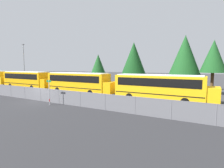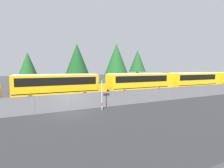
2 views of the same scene
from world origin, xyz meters
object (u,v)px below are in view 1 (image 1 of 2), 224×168
at_px(school_bus_2, 27,79).
at_px(tree_2, 185,57).
at_px(street_sign, 49,92).
at_px(tree_3, 98,65).
at_px(tree_1, 214,57).
at_px(light_pole, 24,63).
at_px(school_bus_3, 79,81).
at_px(school_bus_4, 160,86).
at_px(tree_0, 134,60).

distance_m(school_bus_2, tree_2, 28.89).
bearing_deg(tree_2, street_sign, -121.76).
relative_size(tree_2, tree_3, 1.38).
height_order(tree_1, tree_2, tree_2).
xyz_separation_m(light_pole, tree_1, (38.85, 3.43, 0.55)).
relative_size(school_bus_3, tree_3, 1.73).
bearing_deg(tree_3, tree_2, -0.03).
bearing_deg(tree_2, light_pole, -171.10).
height_order(school_bus_4, street_sign, school_bus_4).
bearing_deg(street_sign, tree_2, 58.24).
relative_size(street_sign, tree_3, 0.41).
relative_size(school_bus_3, street_sign, 4.22).
relative_size(tree_1, tree_3, 1.19).
xyz_separation_m(light_pole, tree_3, (17.42, 5.45, -0.60)).
xyz_separation_m(tree_0, tree_3, (-8.47, 0.72, -0.97)).
distance_m(street_sign, light_pole, 26.94).
distance_m(light_pole, tree_3, 18.26).
distance_m(school_bus_3, light_pole, 21.64).
relative_size(school_bus_3, tree_1, 1.46).
relative_size(school_bus_4, tree_0, 1.35).
relative_size(school_bus_3, school_bus_4, 1.00).
bearing_deg(school_bus_3, tree_0, 62.44).
height_order(school_bus_4, tree_3, tree_3).
height_order(light_pole, tree_1, light_pole).
distance_m(street_sign, tree_0, 18.38).
relative_size(school_bus_2, tree_3, 1.73).
bearing_deg(tree_0, street_sign, -98.30).
bearing_deg(school_bus_4, street_sign, -141.70).
relative_size(school_bus_3, tree_0, 1.35).
bearing_deg(school_bus_4, school_bus_3, 179.57).
relative_size(tree_1, tree_2, 0.86).
bearing_deg(tree_1, tree_3, 174.63).
height_order(light_pole, tree_3, light_pole).
bearing_deg(tree_0, school_bus_4, -52.88).
height_order(school_bus_2, school_bus_4, same).
xyz_separation_m(school_bus_3, light_pole, (-20.81, 5.01, 3.19)).
xyz_separation_m(school_bus_3, tree_3, (-3.39, 10.46, 2.59)).
relative_size(school_bus_4, tree_1, 1.46).
distance_m(light_pole, tree_0, 26.32).
bearing_deg(tree_3, tree_0, -4.88).
distance_m(tree_0, tree_3, 8.56).
xyz_separation_m(school_bus_3, tree_2, (13.92, 10.45, 3.91)).
xyz_separation_m(school_bus_2, tree_0, (17.79, 9.77, 3.56)).
bearing_deg(school_bus_2, tree_2, 21.49).
bearing_deg(tree_0, tree_3, 175.12).
bearing_deg(school_bus_4, school_bus_2, 179.87).
relative_size(street_sign, tree_1, 0.35).
xyz_separation_m(school_bus_4, light_pole, (-33.33, 5.11, 3.19)).
bearing_deg(school_bus_3, street_sign, -72.74).
bearing_deg(tree_3, tree_1, -5.37).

